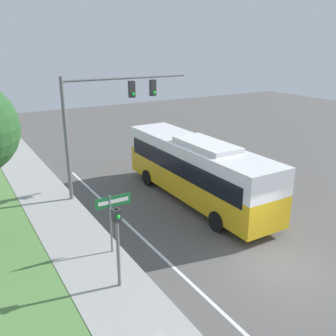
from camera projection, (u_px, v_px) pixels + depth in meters
The scene contains 7 objects.
ground_plane at pixel (280, 266), 14.60m from camera, with size 80.00×80.00×0.00m, color #565451.
sidewalk at pixel (137, 323), 11.57m from camera, with size 2.80×80.00×0.12m.
lane_divider_near at pixel (205, 296), 12.85m from camera, with size 0.14×30.00×0.01m.
bus at pixel (197, 167), 20.02m from camera, with size 2.64×10.96×3.51m.
signal_gantry at pixel (105, 110), 20.14m from camera, with size 7.33×0.41×6.69m.
pedestrian_signal at pixel (117, 236), 12.63m from camera, with size 0.28×0.34×3.07m.
street_sign at pixel (112, 212), 14.89m from camera, with size 1.51×0.08×2.60m.
Camera 1 is at (-10.21, -8.59, 8.30)m, focal length 40.00 mm.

